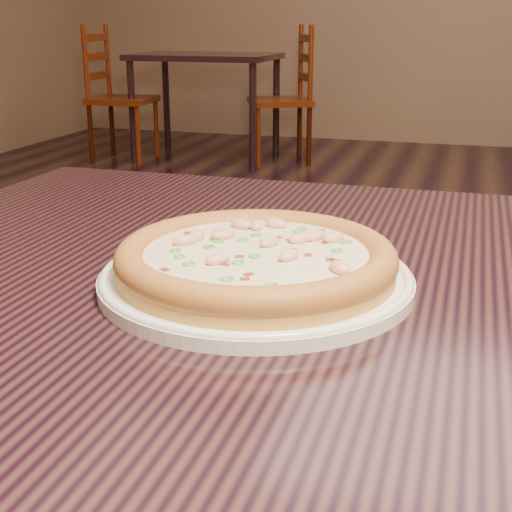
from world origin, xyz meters
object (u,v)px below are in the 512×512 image
(hero_table, at_px, (385,374))
(bg_table_left, at_px, (205,67))
(pizza, at_px, (256,259))
(chair_a, at_px, (115,99))
(plate, at_px, (256,278))
(chair_b, at_px, (288,100))

(hero_table, height_order, bg_table_left, same)
(pizza, height_order, chair_a, chair_a)
(hero_table, xyz_separation_m, plate, (-0.12, -0.05, 0.11))
(hero_table, height_order, chair_b, chair_b)
(bg_table_left, bearing_deg, pizza, -68.62)
(hero_table, distance_m, bg_table_left, 4.68)
(hero_table, bearing_deg, pizza, -157.57)
(chair_a, xyz_separation_m, chair_b, (1.22, 0.25, 0.00))
(bg_table_left, distance_m, chair_b, 0.65)
(bg_table_left, bearing_deg, chair_b, 2.01)
(bg_table_left, height_order, chair_a, chair_a)
(plate, distance_m, bg_table_left, 4.69)
(hero_table, relative_size, plate, 4.10)
(plate, relative_size, bg_table_left, 0.29)
(chair_b, bearing_deg, plate, -75.92)
(plate, distance_m, chair_a, 4.75)
(hero_table, relative_size, chair_a, 1.26)
(plate, relative_size, pizza, 1.12)
(plate, height_order, chair_a, chair_a)
(hero_table, distance_m, plate, 0.17)
(pizza, relative_size, bg_table_left, 0.26)
(chair_a, bearing_deg, plate, -60.66)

